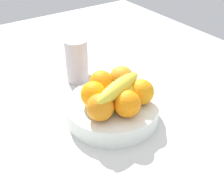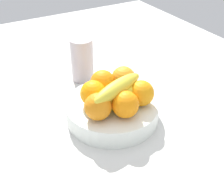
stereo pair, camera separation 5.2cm
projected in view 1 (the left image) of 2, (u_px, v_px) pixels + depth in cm
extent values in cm
cube|color=silver|center=(112.00, 121.00, 82.86)|extent=(180.00, 140.00, 3.00)
cylinder|color=white|center=(112.00, 109.00, 80.82)|extent=(25.57, 25.57, 5.17)
sphere|color=orange|center=(100.00, 83.00, 80.92)|extent=(6.95, 6.95, 6.95)
sphere|color=orange|center=(93.00, 94.00, 76.29)|extent=(6.95, 6.95, 6.95)
sphere|color=orange|center=(100.00, 107.00, 71.51)|extent=(6.95, 6.95, 6.95)
sphere|color=orange|center=(127.00, 104.00, 72.64)|extent=(6.95, 6.95, 6.95)
sphere|color=orange|center=(141.00, 92.00, 77.19)|extent=(6.95, 6.95, 6.95)
sphere|color=orange|center=(122.00, 78.00, 83.27)|extent=(6.95, 6.95, 6.95)
ellipsoid|color=yellow|center=(117.00, 102.00, 75.74)|extent=(10.22, 17.23, 4.00)
ellipsoid|color=yellow|center=(116.00, 96.00, 74.29)|extent=(4.73, 17.16, 4.00)
ellipsoid|color=yellow|center=(120.00, 87.00, 73.78)|extent=(9.37, 17.37, 4.00)
cylinder|color=#BEAFB3|center=(77.00, 61.00, 94.90)|extent=(7.44, 7.44, 14.56)
cylinder|color=silver|center=(93.00, 71.00, 102.49)|extent=(7.86, 7.86, 1.53)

